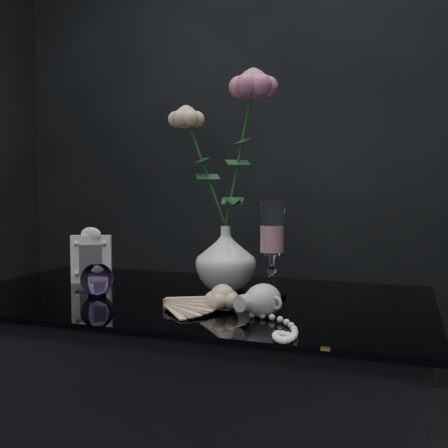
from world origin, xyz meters
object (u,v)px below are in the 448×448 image
at_px(wine_glass, 272,250).
at_px(pearl_jar, 263,299).
at_px(paperweight, 97,279).
at_px(loose_rose, 222,297).
at_px(vase, 226,258).
at_px(picture_frame, 91,255).

bearing_deg(wine_glass, pearl_jar, -81.55).
bearing_deg(paperweight, loose_rose, -6.86).
bearing_deg(vase, picture_frame, -173.73).
bearing_deg(vase, pearl_jar, -56.39).
bearing_deg(pearl_jar, wine_glass, 122.92).
bearing_deg(pearl_jar, picture_frame, -176.47).
bearing_deg(picture_frame, pearl_jar, -40.64).
distance_m(vase, picture_frame, 0.35).
bearing_deg(wine_glass, picture_frame, 177.99).
relative_size(picture_frame, paperweight, 1.92).
distance_m(picture_frame, loose_rose, 0.45).
bearing_deg(paperweight, wine_glass, 17.30).
relative_size(vase, picture_frame, 1.06).
height_order(vase, loose_rose, vase).
height_order(vase, paperweight, vase).
bearing_deg(vase, wine_glass, -23.40).
height_order(vase, pearl_jar, vase).
relative_size(vase, pearl_jar, 0.66).
xyz_separation_m(paperweight, pearl_jar, (0.40, -0.06, -0.00)).
bearing_deg(vase, paperweight, -145.25).
bearing_deg(loose_rose, picture_frame, 176.45).
distance_m(wine_glass, picture_frame, 0.47).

